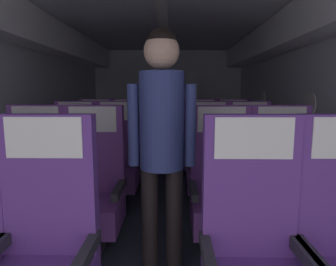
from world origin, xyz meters
name	(u,v)px	position (x,y,z in m)	size (l,w,h in m)	color
ground	(162,205)	(0.00, 3.25, -0.01)	(3.43, 6.91, 0.02)	#2D3342
fuselage_shell	(163,64)	(0.00, 3.51, 1.56)	(3.31, 6.56, 2.18)	silver
seat_a_left_aisle	(44,256)	(-0.50, 1.43, 0.47)	(0.50, 0.46, 1.15)	#38383D
seat_a_right_window	(254,259)	(0.51, 1.42, 0.47)	(0.50, 0.46, 1.15)	#38383D
seat_b_left_window	(36,191)	(-0.97, 2.34, 0.47)	(0.50, 0.46, 1.15)	#38383D
seat_b_left_aisle	(93,192)	(-0.51, 2.32, 0.47)	(0.50, 0.46, 1.15)	#38383D
seat_b_right_aisle	(281,192)	(0.97, 2.34, 0.47)	(0.50, 0.46, 1.15)	#38383D
seat_b_right_window	(221,192)	(0.50, 2.33, 0.47)	(0.50, 0.46, 1.15)	#38383D
seat_c_left_window	(75,162)	(-0.97, 3.25, 0.47)	(0.50, 0.46, 1.15)	#38383D
seat_c_left_aisle	(117,163)	(-0.50, 3.25, 0.47)	(0.50, 0.46, 1.15)	#38383D
seat_c_right_aisle	(249,163)	(0.96, 3.25, 0.47)	(0.50, 0.46, 1.15)	#38383D
seat_c_right_window	(208,163)	(0.51, 3.24, 0.47)	(0.50, 0.46, 1.15)	#38383D
seat_d_left_window	(95,147)	(-0.98, 4.15, 0.47)	(0.50, 0.46, 1.15)	#38383D
seat_d_left_aisle	(128,147)	(-0.51, 4.16, 0.47)	(0.50, 0.46, 1.15)	#38383D
seat_d_right_aisle	(233,147)	(0.97, 4.16, 0.47)	(0.50, 0.46, 1.15)	#38383D
seat_d_right_window	(200,147)	(0.51, 4.15, 0.47)	(0.50, 0.46, 1.15)	#38383D
flight_attendant	(162,131)	(0.05, 1.95, 1.01)	(0.43, 0.28, 1.64)	black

